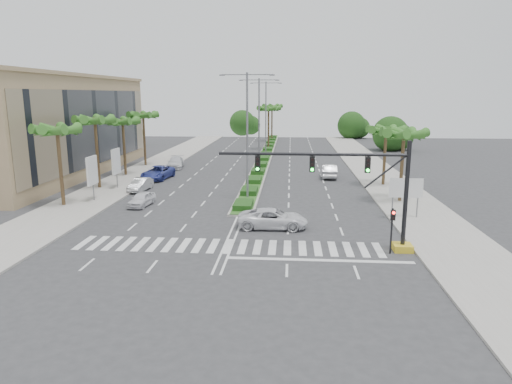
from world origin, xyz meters
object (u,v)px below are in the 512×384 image
car_crossing (273,219)px  car_right (329,171)px  car_parked_d (176,163)px  car_parked_a (142,199)px  car_parked_c (158,173)px  car_parked_b (140,185)px

car_crossing → car_right: car_right is taller
car_right → car_parked_d: bearing=-12.8°
car_right → car_parked_a: bearing=44.5°
car_parked_c → car_crossing: (14.65, -19.46, -0.05)m
car_parked_a → car_crossing: car_crossing is taller
car_parked_c → car_right: car_right is taller
car_parked_d → car_crossing: 31.66m
car_parked_b → car_parked_c: (-0.13, 6.89, 0.12)m
car_parked_b → car_crossing: (14.52, -12.57, 0.07)m
car_parked_d → car_crossing: bearing=-70.1°
car_parked_d → car_parked_c: bearing=-97.7°
car_crossing → car_parked_d: bearing=27.3°
car_parked_b → car_parked_d: car_parked_d is taller
car_parked_b → car_crossing: 19.21m
car_parked_b → car_crossing: size_ratio=0.77×
car_parked_a → car_right: bearing=48.2°
car_parked_d → car_right: 21.55m
car_parked_b → car_parked_d: 15.49m
car_parked_b → car_parked_c: 6.89m
car_parked_c → car_right: bearing=13.8°
car_parked_b → car_right: size_ratio=0.82×
car_parked_a → car_parked_b: (-2.26, 6.48, 0.04)m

